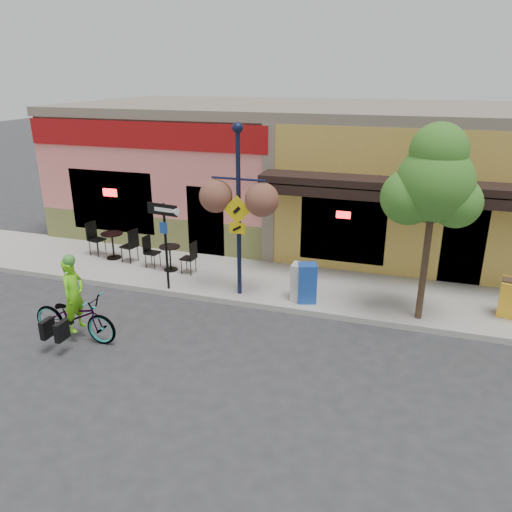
{
  "coord_description": "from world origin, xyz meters",
  "views": [
    {
      "loc": [
        3.0,
        -10.16,
        5.54
      ],
      "look_at": [
        -0.43,
        0.5,
        1.4
      ],
      "focal_mm": 35.0,
      "sensor_mm": 36.0,
      "label": 1
    }
  ],
  "objects": [
    {
      "name": "newspaper_box_grey",
      "position": [
        0.55,
        1.07,
        0.62
      ],
      "size": [
        0.45,
        0.41,
        0.95
      ],
      "primitive_type": null,
      "rotation": [
        0.0,
        0.0,
        -0.02
      ],
      "color": "silver",
      "rests_on": "sidewalk"
    },
    {
      "name": "cafe_set_left",
      "position": [
        -5.58,
        2.2,
        0.68
      ],
      "size": [
        1.89,
        1.19,
        1.05
      ],
      "primitive_type": null,
      "rotation": [
        0.0,
        0.0,
        -0.19
      ],
      "color": "black",
      "rests_on": "sidewalk"
    },
    {
      "name": "street_tree",
      "position": [
        3.41,
        0.93,
        2.4
      ],
      "size": [
        2.26,
        2.26,
        4.5
      ],
      "primitive_type": null,
      "rotation": [
        0.0,
        0.0,
        0.36
      ],
      "color": "#3D7A26",
      "rests_on": "sidewalk"
    },
    {
      "name": "cafe_set_right",
      "position": [
        -3.46,
        1.85,
        0.63
      ],
      "size": [
        1.65,
        0.92,
        0.95
      ],
      "primitive_type": null,
      "rotation": [
        0.0,
        0.0,
        -0.08
      ],
      "color": "black",
      "rests_on": "sidewalk"
    },
    {
      "name": "ground",
      "position": [
        0.0,
        0.0,
        0.0
      ],
      "size": [
        90.0,
        90.0,
        0.0
      ],
      "primitive_type": "plane",
      "color": "#2D2D30",
      "rests_on": "ground"
    },
    {
      "name": "building",
      "position": [
        0.0,
        7.5,
        2.25
      ],
      "size": [
        18.2,
        8.2,
        4.5
      ],
      "primitive_type": null,
      "color": "#E0746E",
      "rests_on": "ground"
    },
    {
      "name": "bicycle",
      "position": [
        -3.75,
        -2.11,
        0.53
      ],
      "size": [
        2.04,
        0.73,
        1.07
      ],
      "primitive_type": "imported",
      "rotation": [
        0.0,
        0.0,
        1.56
      ],
      "color": "maroon",
      "rests_on": "ground"
    },
    {
      "name": "sidewalk",
      "position": [
        0.0,
        2.0,
        0.07
      ],
      "size": [
        24.0,
        3.0,
        0.15
      ],
      "primitive_type": "cube",
      "color": "#9E9B93",
      "rests_on": "ground"
    },
    {
      "name": "curb",
      "position": [
        0.0,
        0.55,
        0.07
      ],
      "size": [
        24.0,
        0.12,
        0.15
      ],
      "primitive_type": "cube",
      "color": "#A8A59E",
      "rests_on": "ground"
    },
    {
      "name": "one_way_sign",
      "position": [
        -2.92,
        0.65,
        1.31
      ],
      "size": [
        0.91,
        0.32,
        2.32
      ],
      "primitive_type": null,
      "rotation": [
        0.0,
        0.0,
        -0.14
      ],
      "color": "black",
      "rests_on": "sidewalk"
    },
    {
      "name": "sandwich_board",
      "position": [
        5.4,
        1.4,
        0.63
      ],
      "size": [
        0.64,
        0.52,
        0.95
      ],
      "primitive_type": null,
      "rotation": [
        0.0,
        0.0,
        -0.19
      ],
      "color": "yellow",
      "rests_on": "sidewalk"
    },
    {
      "name": "newspaper_box_blue",
      "position": [
        0.73,
        1.0,
        0.65
      ],
      "size": [
        0.55,
        0.51,
        0.99
      ],
      "primitive_type": null,
      "rotation": [
        0.0,
        0.0,
        0.31
      ],
      "color": "#1C46A8",
      "rests_on": "sidewalk"
    },
    {
      "name": "lamp_post",
      "position": [
        -1.03,
        0.95,
        2.31
      ],
      "size": [
        1.39,
        0.58,
        4.32
      ],
      "primitive_type": null,
      "rotation": [
        0.0,
        0.0,
        -0.02
      ],
      "color": "#101735",
      "rests_on": "sidewalk"
    },
    {
      "name": "cyclist_rider",
      "position": [
        -3.7,
        -2.11,
        0.81
      ],
      "size": [
        0.39,
        0.6,
        1.62
      ],
      "primitive_type": "imported",
      "rotation": [
        0.0,
        0.0,
        1.56
      ],
      "color": "#6BDB17",
      "rests_on": "ground"
    }
  ]
}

